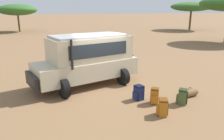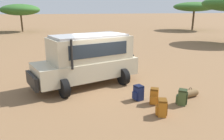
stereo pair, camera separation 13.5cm
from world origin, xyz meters
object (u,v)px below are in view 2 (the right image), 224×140
Objects in this scene: safari_vehicle at (88,59)px; duffel_bag_low_black_case at (190,93)px; backpack_beside_front_wheel at (162,108)px; backpack_near_rear_wheel at (182,97)px; backpack_outermost at (138,93)px; acacia_tree_far_right at (194,7)px; acacia_tree_centre_back at (20,10)px; backpack_cluster_center at (154,96)px.

duffel_bag_low_black_case is at bearing -35.57° from safari_vehicle.
backpack_near_rear_wheel is at bearing 27.57° from backpack_beside_front_wheel.
safari_vehicle is at bearing 144.43° from duffel_bag_low_black_case.
backpack_outermost is 33.58m from acacia_tree_far_right.
backpack_near_rear_wheel reaches higher than duffel_bag_low_black_case.
backpack_beside_front_wheel is 0.67× the size of duffel_bag_low_black_case.
backpack_near_rear_wheel is 0.96m from duffel_bag_low_black_case.
backpack_outermost is 32.07m from acacia_tree_centre_back.
backpack_cluster_center is at bearing 79.64° from backpack_beside_front_wheel.
backpack_near_rear_wheel reaches higher than backpack_outermost.
backpack_near_rear_wheel is (1.19, 0.62, 0.01)m from backpack_beside_front_wheel.
backpack_outermost reaches higher than duffel_bag_low_black_case.
acacia_tree_far_right is at bearing 53.66° from backpack_beside_front_wheel.
backpack_near_rear_wheel is at bearing -125.31° from acacia_tree_far_right.
backpack_beside_front_wheel is 0.99m from backpack_cluster_center.
acacia_tree_far_right reaches higher than acacia_tree_centre_back.
acacia_tree_centre_back is at bearing 170.68° from acacia_tree_far_right.
acacia_tree_far_right is at bearing 54.69° from backpack_near_rear_wheel.
safari_vehicle is 6.03× the size of duffel_bag_low_black_case.
safari_vehicle is at bearing -77.52° from acacia_tree_centre_back.
acacia_tree_centre_back is at bearing 104.95° from backpack_cluster_center.
backpack_beside_front_wheel is 34.60m from acacia_tree_far_right.
backpack_near_rear_wheel is at bearing -30.82° from backpack_outermost.
safari_vehicle reaches higher than backpack_cluster_center.
acacia_tree_centre_back is (-10.16, 31.20, 3.30)m from duffel_bag_low_black_case.
duffel_bag_low_black_case is 0.13× the size of acacia_tree_far_right.
acacia_tree_centre_back is (-7.94, 30.91, 3.17)m from backpack_outermost.
acacia_tree_centre_back is (-6.29, 28.44, 2.17)m from safari_vehicle.
acacia_tree_far_right is (22.31, 23.74, 2.66)m from safari_vehicle.
acacia_tree_centre_back is (-8.39, 31.43, 3.16)m from backpack_cluster_center.
backpack_cluster_center is 0.09× the size of acacia_tree_far_right.
backpack_cluster_center is at bearing -75.05° from acacia_tree_centre_back.
acacia_tree_far_right reaches higher than backpack_near_rear_wheel.
backpack_beside_front_wheel is at bearing -152.43° from backpack_near_rear_wheel.
safari_vehicle is 0.90× the size of acacia_tree_centre_back.
backpack_cluster_center is at bearing -127.08° from acacia_tree_far_right.
safari_vehicle is 4.52m from backpack_beside_front_wheel.
acacia_tree_far_right is at bearing 52.92° from backpack_cluster_center.
backpack_beside_front_wheel reaches higher than duffel_bag_low_black_case.
backpack_cluster_center is 32.69m from acacia_tree_centre_back.
backpack_near_rear_wheel is 33.30m from acacia_tree_centre_back.
acacia_tree_far_right reaches higher than backpack_outermost.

